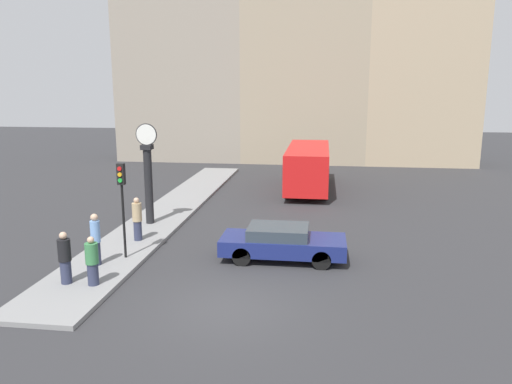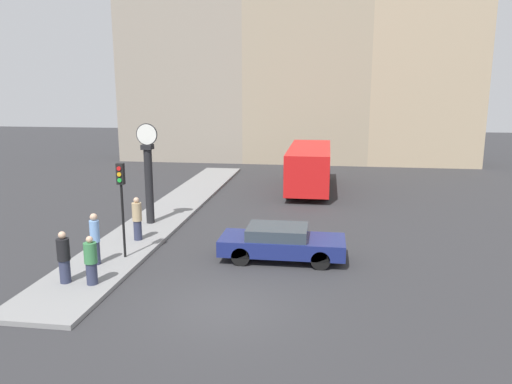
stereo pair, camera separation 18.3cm
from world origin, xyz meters
TOP-DOWN VIEW (x-y plane):
  - ground_plane at (0.00, 0.00)m, footprint 120.00×120.00m
  - sidewalk_corner at (-5.01, 10.88)m, footprint 2.61×25.75m
  - building_row at (-0.07, 29.48)m, footprint 29.55×5.00m
  - sedan_car at (1.27, 4.30)m, footprint 4.58×1.85m
  - bus_distant at (1.78, 17.25)m, footprint 2.49×8.39m
  - traffic_light_near at (-4.42, 3.35)m, footprint 0.26×0.24m
  - street_clock at (-5.12, 7.99)m, footprint 0.97×0.48m
  - pedestrian_black_jacket at (-5.34, 0.75)m, footprint 0.40×0.40m
  - pedestrian_blue_stripe at (-5.11, 2.47)m, footprint 0.33×0.33m
  - pedestrian_tan_coat at (-4.73, 5.42)m, footprint 0.39×0.39m
  - pedestrian_green_hoodie at (-4.43, 0.74)m, footprint 0.41×0.41m

SIDE VIEW (x-z plane):
  - ground_plane at x=0.00m, z-range 0.00..0.00m
  - sidewalk_corner at x=-5.01m, z-range 0.00..0.15m
  - sedan_car at x=1.27m, z-range 0.03..1.31m
  - pedestrian_green_hoodie at x=-4.43m, z-range 0.13..1.72m
  - pedestrian_black_jacket at x=-5.34m, z-range 0.14..1.84m
  - pedestrian_tan_coat at x=-4.73m, z-range 0.14..1.92m
  - pedestrian_blue_stripe at x=-5.11m, z-range 0.17..2.02m
  - bus_distant at x=1.78m, z-range 0.20..2.86m
  - street_clock at x=-5.12m, z-range 0.06..4.61m
  - traffic_light_near at x=-4.42m, z-range 0.91..4.41m
  - building_row at x=-0.07m, z-range -0.48..18.54m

